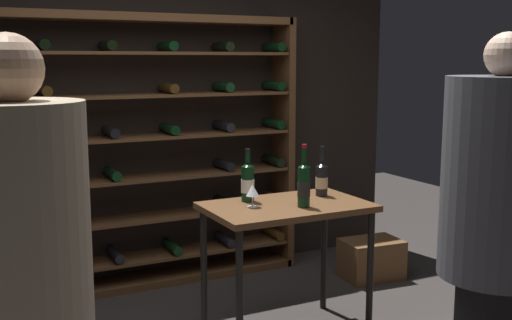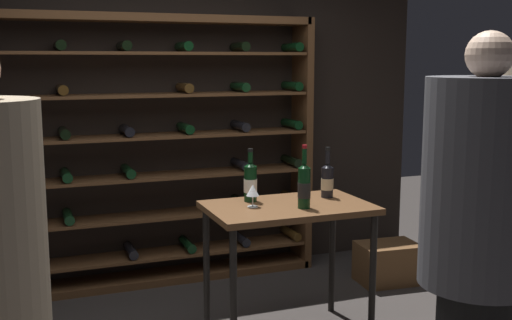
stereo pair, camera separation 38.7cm
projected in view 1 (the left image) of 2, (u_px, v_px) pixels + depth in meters
name	position (u px, v px, depth m)	size (l,w,h in m)	color
back_wall	(146.00, 97.00, 5.10)	(4.61, 0.10, 3.00)	black
wine_rack	(112.00, 156.00, 4.83)	(3.08, 0.32, 2.15)	brown
tasting_table	(287.00, 220.00, 4.04)	(1.04, 0.65, 0.89)	brown
person_guest_blue_shirt	(21.00, 291.00, 2.11)	(0.47, 0.48, 1.89)	black
person_bystander_red_print	(497.00, 227.00, 2.82)	(0.51, 0.51, 1.92)	black
wine_crate	(371.00, 259.00, 5.22)	(0.48, 0.34, 0.33)	brown
wine_bottle_gold_foil	(322.00, 179.00, 4.24)	(0.08, 0.08, 0.34)	black
wine_bottle_black_capsule	(304.00, 185.00, 3.92)	(0.08, 0.08, 0.40)	black
wine_bottle_red_label	(248.00, 182.00, 4.07)	(0.09, 0.09, 0.35)	black
wine_glass_stemmed_left	(253.00, 191.00, 3.92)	(0.08, 0.08, 0.14)	silver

